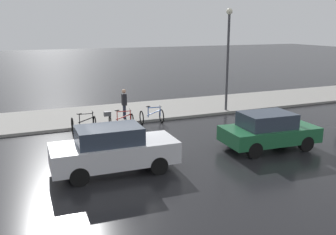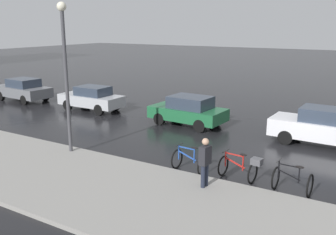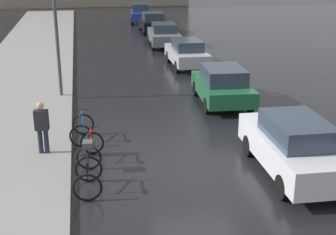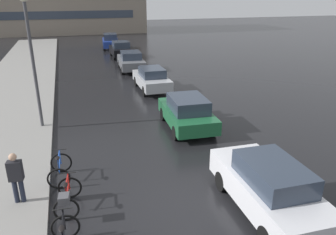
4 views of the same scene
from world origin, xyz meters
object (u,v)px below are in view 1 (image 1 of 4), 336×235
at_px(bicycle_nearest, 84,123).
at_px(bicycle_third, 152,116).
at_px(pedestrian, 124,103).
at_px(bicycle_second, 118,119).
at_px(streetlamp, 228,49).
at_px(car_green, 268,130).
at_px(car_white, 113,149).

xyz_separation_m(bicycle_nearest, bicycle_third, (-0.10, 3.57, -0.00)).
relative_size(bicycle_third, pedestrian, 0.69).
xyz_separation_m(bicycle_second, streetlamp, (-1.01, 6.90, 3.19)).
relative_size(bicycle_nearest, car_green, 0.29).
bearing_deg(bicycle_third, streetlamp, 99.15).
distance_m(bicycle_third, car_green, 6.47).
xyz_separation_m(bicycle_nearest, car_green, (5.59, 6.61, 0.38)).
distance_m(bicycle_third, streetlamp, 6.05).
distance_m(bicycle_nearest, pedestrian, 2.79).
height_order(bicycle_third, streetlamp, streetlamp).
bearing_deg(car_green, pedestrian, -148.57).
xyz_separation_m(pedestrian, streetlamp, (0.34, 6.16, 2.70)).
xyz_separation_m(bicycle_nearest, car_white, (5.59, -0.02, 0.43)).
relative_size(bicycle_third, streetlamp, 0.20).
bearing_deg(bicycle_second, bicycle_third, 96.21).
distance_m(bicycle_third, pedestrian, 1.71).
xyz_separation_m(bicycle_nearest, streetlamp, (-0.91, 8.59, 3.28)).
bearing_deg(bicycle_second, car_green, 41.87).
height_order(bicycle_nearest, car_white, car_white).
height_order(bicycle_third, car_white, car_white).
distance_m(bicycle_nearest, car_white, 5.60).
relative_size(car_white, streetlamp, 0.74).
relative_size(bicycle_second, pedestrian, 0.85).
xyz_separation_m(bicycle_second, car_white, (5.48, -1.71, 0.34)).
xyz_separation_m(bicycle_second, bicycle_third, (-0.20, 1.87, -0.09)).
relative_size(car_white, car_green, 1.09).
height_order(bicycle_nearest, streetlamp, streetlamp).
bearing_deg(streetlamp, car_white, -52.95).
height_order(car_green, streetlamp, streetlamp).
height_order(bicycle_second, bicycle_third, bicycle_third).
relative_size(bicycle_second, car_green, 0.37).
relative_size(car_green, pedestrian, 2.32).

